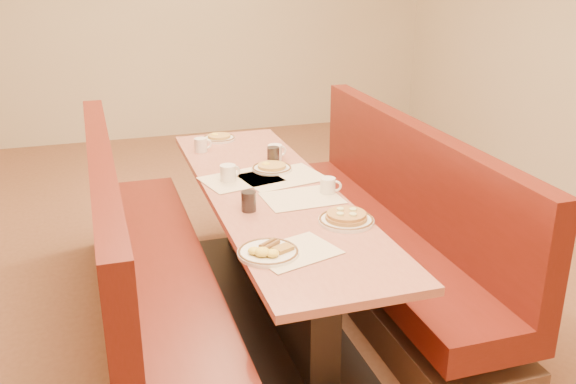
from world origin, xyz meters
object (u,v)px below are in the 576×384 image
object	(u,v)px
pancake_plate	(346,218)
coffee_mug_a	(328,186)
coffee_mug_b	(229,173)
soda_tumbler_near	(249,201)
soda_tumbler_mid	(273,155)
coffee_mug_c	(276,152)
coffee_mug_d	(201,145)
diner_table	(272,252)
eggs_plate	(268,252)
booth_left	(143,272)
booth_right	(388,238)

from	to	relation	value
pancake_plate	coffee_mug_a	xyz separation A→B (m)	(0.06, 0.40, 0.03)
coffee_mug_a	coffee_mug_b	xyz separation A→B (m)	(-0.48, 0.36, 0.00)
soda_tumbler_near	soda_tumbler_mid	distance (m)	0.79
coffee_mug_c	coffee_mug_d	world-z (taller)	coffee_mug_c
diner_table	eggs_plate	distance (m)	0.89
coffee_mug_b	coffee_mug_a	bearing A→B (deg)	-58.71
pancake_plate	soda_tumbler_near	bearing A→B (deg)	145.28
booth_left	coffee_mug_d	xyz separation A→B (m)	(0.50, 0.85, 0.44)
coffee_mug_b	soda_tumbler_near	world-z (taller)	soda_tumbler_near
coffee_mug_b	soda_tumbler_mid	bearing A→B (deg)	13.77
coffee_mug_b	coffee_mug_c	bearing A→B (deg)	17.83
coffee_mug_b	soda_tumbler_near	xyz separation A→B (m)	(-0.00, -0.47, 0.00)
diner_table	coffee_mug_b	world-z (taller)	coffee_mug_b
coffee_mug_a	coffee_mug_d	bearing A→B (deg)	140.35
booth_right	soda_tumbler_near	xyz separation A→B (m)	(-0.93, -0.25, 0.44)
booth_right	soda_tumbler_near	bearing A→B (deg)	-165.15
booth_left	coffee_mug_b	xyz separation A→B (m)	(0.54, 0.22, 0.44)
booth_left	coffee_mug_b	bearing A→B (deg)	22.47
soda_tumbler_near	soda_tumbler_mid	xyz separation A→B (m)	(0.34, 0.71, 0.00)
diner_table	soda_tumbler_near	xyz separation A→B (m)	(-0.19, -0.25, 0.43)
booth_right	coffee_mug_d	xyz separation A→B (m)	(-0.97, 0.85, 0.44)
coffee_mug_d	eggs_plate	bearing A→B (deg)	-95.71
eggs_plate	coffee_mug_b	distance (m)	0.99
coffee_mug_b	diner_table	bearing A→B (deg)	-70.85
booth_right	eggs_plate	size ratio (longest dim) A/B	9.21
soda_tumbler_mid	booth_right	bearing A→B (deg)	-38.32
booth_left	eggs_plate	size ratio (longest dim) A/B	9.21
pancake_plate	coffee_mug_a	world-z (taller)	coffee_mug_a
eggs_plate	soda_tumbler_near	xyz separation A→B (m)	(0.05, 0.52, 0.04)
pancake_plate	eggs_plate	xyz separation A→B (m)	(-0.46, -0.23, -0.00)
diner_table	coffee_mug_d	bearing A→B (deg)	105.53
diner_table	booth_right	size ratio (longest dim) A/B	1.00
pancake_plate	coffee_mug_b	xyz separation A→B (m)	(-0.42, 0.76, 0.03)
eggs_plate	coffee_mug_b	xyz separation A→B (m)	(0.05, 0.99, 0.03)
coffee_mug_b	pancake_plate	bearing A→B (deg)	-82.78
diner_table	coffee_mug_b	xyz separation A→B (m)	(-0.19, 0.22, 0.43)
diner_table	coffee_mug_c	distance (m)	0.70
coffee_mug_c	soda_tumbler_mid	distance (m)	0.08
coffee_mug_d	soda_tumbler_mid	distance (m)	0.54
booth_right	coffee_mug_d	bearing A→B (deg)	138.81
booth_left	soda_tumbler_mid	size ratio (longest dim) A/B	23.76
pancake_plate	soda_tumbler_mid	xyz separation A→B (m)	(-0.08, 1.00, 0.03)
coffee_mug_a	soda_tumbler_mid	bearing A→B (deg)	125.43
booth_left	soda_tumbler_mid	xyz separation A→B (m)	(0.88, 0.46, 0.44)
coffee_mug_b	coffee_mug_d	bearing A→B (deg)	72.38
booth_right	soda_tumbler_near	size ratio (longest dim) A/B	23.94
coffee_mug_b	coffee_mug_c	world-z (taller)	same
coffee_mug_c	soda_tumbler_mid	world-z (taller)	soda_tumbler_mid
pancake_plate	coffee_mug_c	bearing A→B (deg)	92.33
coffee_mug_a	coffee_mug_d	world-z (taller)	same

